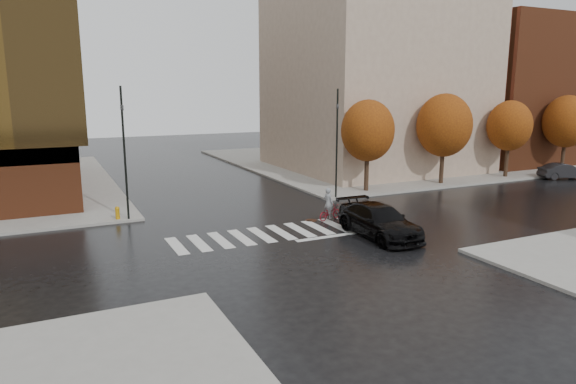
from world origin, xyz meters
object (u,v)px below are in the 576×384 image
object	(u,v)px
sedan	(379,221)
traffic_light_ne	(337,137)
parked_car	(564,171)
traffic_light_nw	(124,144)
fire_hydrant	(117,212)
cyclist	(329,209)

from	to	relation	value
sedan	traffic_light_ne	size ratio (longest dim) A/B	0.77
sedan	parked_car	world-z (taller)	sedan
parked_car	traffic_light_ne	bearing A→B (deg)	107.04
sedan	traffic_light_nw	distance (m)	14.44
fire_hydrant	parked_car	xyz separation A→B (m)	(35.41, -1.50, 0.10)
cyclist	fire_hydrant	size ratio (longest dim) A/B	2.57
traffic_light_nw	traffic_light_ne	size ratio (longest dim) A/B	1.02
fire_hydrant	parked_car	size ratio (longest dim) A/B	0.18
traffic_light_ne	parked_car	distance (m)	21.56
sedan	fire_hydrant	distance (m)	14.56
cyclist	traffic_light_nw	size ratio (longest dim) A/B	0.25
fire_hydrant	parked_car	world-z (taller)	parked_car
traffic_light_nw	fire_hydrant	size ratio (longest dim) A/B	10.11
sedan	traffic_light_nw	bearing A→B (deg)	142.87
cyclist	traffic_light_ne	distance (m)	6.70
traffic_light_nw	traffic_light_ne	xyz separation A→B (m)	(13.63, 0.00, -0.11)
sedan	traffic_light_ne	world-z (taller)	traffic_light_ne
traffic_light_ne	fire_hydrant	xyz separation A→B (m)	(-14.19, 0.20, -3.71)
traffic_light_nw	parked_car	world-z (taller)	traffic_light_nw
cyclist	traffic_light_nw	world-z (taller)	traffic_light_nw
cyclist	traffic_light_nw	bearing A→B (deg)	48.58
traffic_light_nw	parked_car	size ratio (longest dim) A/B	1.86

